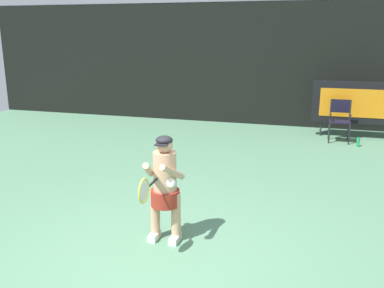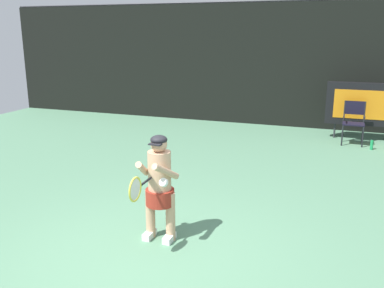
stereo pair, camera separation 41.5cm
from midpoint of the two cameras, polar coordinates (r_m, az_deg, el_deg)
name	(u,v)px [view 1 (the left image)]	position (r m, az deg, el deg)	size (l,w,h in m)	color
ground	(150,268)	(5.39, -7.98, -16.27)	(18.00, 22.00, 0.03)	#558464
backdrop_screen	(256,65)	(13.05, 7.67, 10.54)	(18.00, 0.12, 3.66)	black
scoreboard	(355,103)	(11.98, 20.19, 5.23)	(2.20, 0.21, 1.50)	black
umpire_chair	(340,118)	(11.48, 18.32, 3.33)	(0.52, 0.44, 1.08)	black
water_bottle	(358,142)	(11.20, 20.46, 0.26)	(0.07, 0.07, 0.27)	#1F9452
tennis_player	(165,185)	(5.68, -5.79, -5.49)	(0.53, 0.61, 1.46)	white
tennis_racket	(145,190)	(5.15, -8.71, -6.15)	(0.03, 0.60, 0.31)	black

